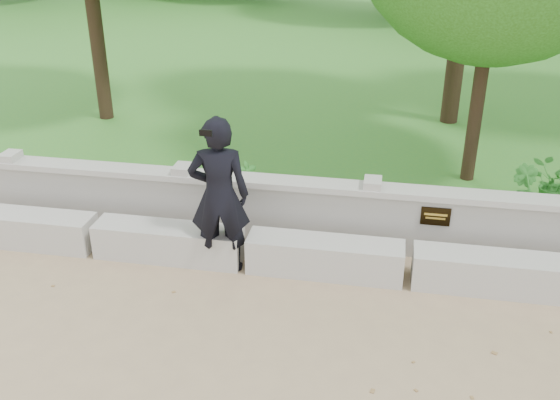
{
  "coord_description": "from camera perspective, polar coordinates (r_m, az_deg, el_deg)",
  "views": [
    {
      "loc": [
        -0.34,
        -4.64,
        4.14
      ],
      "look_at": [
        -1.57,
        1.95,
        0.92
      ],
      "focal_mm": 40.0,
      "sensor_mm": 36.0,
      "label": 1
    }
  ],
  "objects": [
    {
      "name": "shrub_b",
      "position": [
        9.12,
        21.46,
        0.85
      ],
      "size": [
        0.48,
        0.48,
        0.68
      ],
      "primitive_type": "imported",
      "rotation": [
        0.0,
        0.0,
        2.3
      ],
      "color": "#2F7929",
      "rests_on": "lawn"
    },
    {
      "name": "ground",
      "position": [
        6.23,
        11.43,
        -16.66
      ],
      "size": [
        80.0,
        80.0,
        0.0
      ],
      "primitive_type": "plane",
      "color": "#9B835F",
      "rests_on": "ground"
    },
    {
      "name": "man_main",
      "position": [
        7.43,
        -5.58,
        0.39
      ],
      "size": [
        0.8,
        0.72,
        1.98
      ],
      "color": "black",
      "rests_on": "ground"
    },
    {
      "name": "shrub_c",
      "position": [
        9.49,
        23.6,
        1.29
      ],
      "size": [
        0.68,
        0.62,
        0.65
      ],
      "primitive_type": "imported",
      "rotation": [
        0.0,
        0.0,
        3.37
      ],
      "color": "#2F7929",
      "rests_on": "lawn"
    },
    {
      "name": "shrub_a",
      "position": [
        8.94,
        -2.93,
        1.79
      ],
      "size": [
        0.36,
        0.35,
        0.57
      ],
      "primitive_type": "imported",
      "rotation": [
        0.0,
        0.0,
        0.76
      ],
      "color": "#2F7929",
      "rests_on": "lawn"
    },
    {
      "name": "parapet_wall",
      "position": [
        8.13,
        11.78,
        -1.84
      ],
      "size": [
        12.5,
        0.35,
        0.9
      ],
      "color": "#9D9B94",
      "rests_on": "ground"
    },
    {
      "name": "lawn",
      "position": [
        19.07,
        11.61,
        12.98
      ],
      "size": [
        40.0,
        22.0,
        0.25
      ],
      "primitive_type": "cube",
      "color": "#2F752B",
      "rests_on": "ground"
    },
    {
      "name": "concrete_bench",
      "position": [
        7.63,
        11.63,
        -5.83
      ],
      "size": [
        11.9,
        0.45,
        0.45
      ],
      "color": "#A7A59E",
      "rests_on": "ground"
    }
  ]
}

